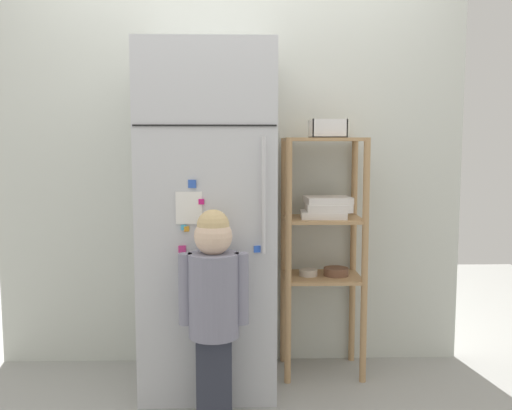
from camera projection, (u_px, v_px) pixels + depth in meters
name	position (u px, v px, depth m)	size (l,w,h in m)	color
ground_plane	(231.00, 383.00, 3.10)	(6.00, 6.00, 0.00)	#999993
kitchen_wall_back	(231.00, 169.00, 3.34)	(2.73, 0.03, 2.31)	silver
refrigerator	(209.00, 219.00, 3.02)	(0.69, 0.66, 1.81)	silver
child_standing	(214.00, 295.00, 2.62)	(0.32, 0.24, 1.01)	#313543
pantry_shelf_unit	(324.00, 229.00, 3.18)	(0.45, 0.35, 1.34)	tan
fruit_bin	(328.00, 131.00, 3.11)	(0.19, 0.19, 0.10)	white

